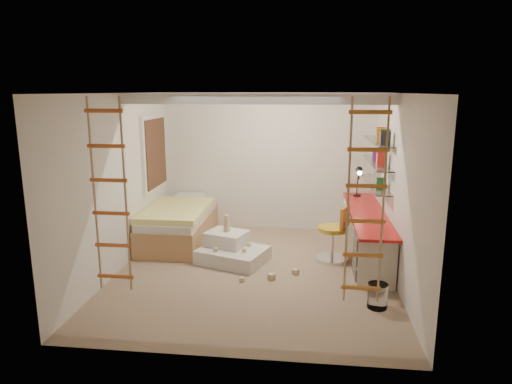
# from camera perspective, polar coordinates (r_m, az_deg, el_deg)

# --- Properties ---
(floor) EXTENTS (4.50, 4.50, 0.00)m
(floor) POSITION_cam_1_polar(r_m,az_deg,el_deg) (6.89, -0.29, -9.93)
(floor) COLOR #917B5D
(floor) RESTS_ON ground
(ceiling_beam) EXTENTS (4.00, 0.18, 0.16)m
(ceiling_beam) POSITION_cam_1_polar(r_m,az_deg,el_deg) (6.66, 0.00, 11.58)
(ceiling_beam) COLOR white
(ceiling_beam) RESTS_ON ceiling
(window_frame) EXTENTS (0.06, 1.15, 1.35)m
(window_frame) POSITION_cam_1_polar(r_m,az_deg,el_deg) (8.35, -12.64, 4.79)
(window_frame) COLOR white
(window_frame) RESTS_ON wall_left
(window_blind) EXTENTS (0.02, 1.00, 1.20)m
(window_blind) POSITION_cam_1_polar(r_m,az_deg,el_deg) (8.34, -12.38, 4.80)
(window_blind) COLOR #4C2D1E
(window_blind) RESTS_ON window_frame
(rope_ladder_left) EXTENTS (0.41, 0.04, 2.13)m
(rope_ladder_left) POSITION_cam_1_polar(r_m,az_deg,el_deg) (5.15, -17.79, -0.58)
(rope_ladder_left) COLOR orange
(rope_ladder_left) RESTS_ON ceiling
(rope_ladder_right) EXTENTS (0.41, 0.04, 2.13)m
(rope_ladder_right) POSITION_cam_1_polar(r_m,az_deg,el_deg) (4.74, 13.52, -1.44)
(rope_ladder_right) COLOR #C57921
(rope_ladder_right) RESTS_ON ceiling
(waste_bin) EXTENTS (0.25, 0.25, 0.31)m
(waste_bin) POSITION_cam_1_polar(r_m,az_deg,el_deg) (5.97, 14.96, -12.42)
(waste_bin) COLOR white
(waste_bin) RESTS_ON floor
(desk) EXTENTS (0.56, 2.80, 0.75)m
(desk) POSITION_cam_1_polar(r_m,az_deg,el_deg) (7.58, 13.56, -4.92)
(desk) COLOR red
(desk) RESTS_ON floor
(shelves) EXTENTS (0.25, 1.80, 0.71)m
(shelves) POSITION_cam_1_polar(r_m,az_deg,el_deg) (7.61, 14.89, 3.57)
(shelves) COLOR white
(shelves) RESTS_ON wall_right
(bed) EXTENTS (1.02, 2.00, 0.69)m
(bed) POSITION_cam_1_polar(r_m,az_deg,el_deg) (8.20, -9.61, -3.95)
(bed) COLOR #AD7F51
(bed) RESTS_ON floor
(task_lamp) EXTENTS (0.14, 0.36, 0.57)m
(task_lamp) POSITION_cam_1_polar(r_m,az_deg,el_deg) (8.32, 12.72, 1.89)
(task_lamp) COLOR black
(task_lamp) RESTS_ON desk
(swivel_chair) EXTENTS (0.69, 0.69, 0.90)m
(swivel_chair) POSITION_cam_1_polar(r_m,az_deg,el_deg) (7.30, 9.71, -6.01)
(swivel_chair) COLOR gold
(swivel_chair) RESTS_ON floor
(play_platform) EXTENTS (1.19, 1.06, 0.44)m
(play_platform) POSITION_cam_1_polar(r_m,az_deg,el_deg) (7.26, -3.12, -7.29)
(play_platform) COLOR silver
(play_platform) RESTS_ON floor
(toy_blocks) EXTENTS (1.30, 0.99, 0.71)m
(toy_blocks) POSITION_cam_1_polar(r_m,az_deg,el_deg) (6.98, -1.66, -7.15)
(toy_blocks) COLOR #CCB284
(toy_blocks) RESTS_ON floor
(books) EXTENTS (0.14, 0.52, 0.92)m
(books) POSITION_cam_1_polar(r_m,az_deg,el_deg) (7.60, 14.94, 4.44)
(books) COLOR #1E722D
(books) RESTS_ON shelves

